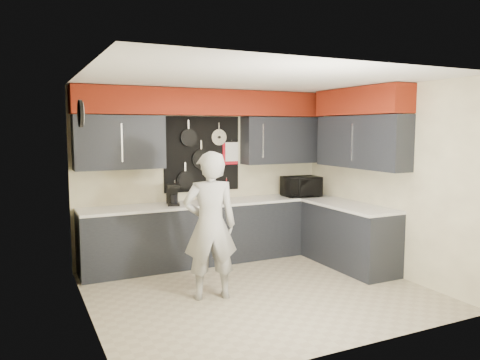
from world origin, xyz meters
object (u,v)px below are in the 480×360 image
knife_block (208,195)px  coffee_maker (173,194)px  utensil_crock (211,197)px  microwave (301,186)px  person (210,226)px

knife_block → coffee_maker: (-0.55, -0.03, 0.05)m
knife_block → utensil_crock: (0.06, 0.01, -0.04)m
utensil_crock → microwave: bearing=-3.5°
knife_block → utensil_crock: size_ratio=1.58×
knife_block → person: (-0.53, -1.40, -0.15)m
utensil_crock → coffee_maker: (-0.61, -0.04, 0.09)m
person → utensil_crock: bearing=-100.5°
person → knife_block: bearing=-98.4°
coffee_maker → knife_block: bearing=19.9°
person → coffee_maker: bearing=-77.1°
microwave → utensil_crock: bearing=-178.4°
person → microwave: bearing=-135.9°
coffee_maker → person: bearing=-72.9°
microwave → coffee_maker: 2.14m
microwave → person: (-2.13, -1.32, -0.20)m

